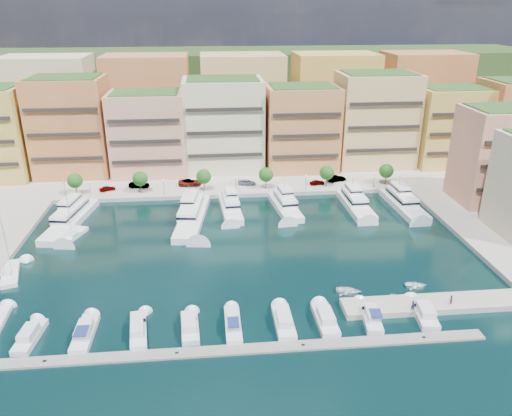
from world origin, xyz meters
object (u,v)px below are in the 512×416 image
object	(u,v)px
lamppost_0	(90,187)
tender_1	(392,295)
tender_2	(416,285)
cruiser_8	(424,314)
tree_5	(386,171)
cruiser_0	(30,337)
tree_1	(140,179)
tree_3	(266,175)
tree_2	(204,177)
car_4	(317,182)
tree_4	(327,173)
cruiser_5	(284,322)
person_0	(413,305)
yacht_5	(355,203)
car_0	(107,188)
cruiser_2	(138,331)
lamppost_1	(164,184)
cruiser_1	(85,334)
cruiser_4	(233,325)
car_1	(139,185)
sailboat_1	(10,274)
tender_0	(349,291)
lamppost_2	(236,182)
yacht_2	(192,214)
lamppost_3	(306,180)
tree_0	(75,181)
person_1	(451,300)
cruiser_6	(325,320)
car_2	(190,182)
cruiser_3	(190,327)
yacht_0	(71,217)
yacht_4	(285,205)
yacht_6	(403,202)
cruiser_7	(371,317)
lamppost_4	(374,177)
yacht_3	(230,206)
car_3	(247,182)

from	to	relation	value
lamppost_0	tender_1	size ratio (longest dim) A/B	2.80
tender_2	cruiser_8	bearing A→B (deg)	175.35
tree_5	cruiser_0	bearing A→B (deg)	-141.72
tree_1	tree_3	xyz separation A→B (m)	(32.00, 0.00, 0.00)
tree_2	car_4	world-z (taller)	tree_2
tree_4	cruiser_8	xyz separation A→B (m)	(2.32, -58.09, -4.20)
cruiser_5	person_0	bearing A→B (deg)	1.68
yacht_5	car_0	xyz separation A→B (m)	(-60.99, 14.79, 0.47)
cruiser_2	tree_1	bearing A→B (deg)	95.93
lamppost_1	cruiser_1	xyz separation A→B (m)	(-7.74, -55.82, -3.26)
cruiser_4	car_1	xyz separation A→B (m)	(-21.17, 61.79, 1.29)
sailboat_1	tender_0	bearing A→B (deg)	-11.13
tree_4	lamppost_2	xyz separation A→B (m)	(-24.00, -2.30, -0.92)
person_0	yacht_2	bearing A→B (deg)	9.07
lamppost_3	yacht_2	world-z (taller)	yacht_2
lamppost_0	cruiser_0	distance (m)	55.93
tree_0	tree_1	distance (m)	16.00
yacht_5	person_1	bearing A→B (deg)	-85.98
cruiser_6	car_0	xyz separation A→B (m)	(-43.25, 60.18, 1.14)
tree_3	sailboat_1	bearing A→B (deg)	-143.06
lamppost_3	tender_2	size ratio (longest dim) A/B	1.13
tree_0	lamppost_2	world-z (taller)	tree_0
cruiser_0	car_2	world-z (taller)	car_2
cruiser_3	tender_1	world-z (taller)	cruiser_3
yacht_0	yacht_5	bearing A→B (deg)	2.13
tree_2	tender_2	size ratio (longest dim) A/B	1.52
tree_5	yacht_4	xyz separation A→B (m)	(-28.85, -12.29, -3.65)
yacht_2	tree_3	bearing A→B (deg)	40.27
tender_2	yacht_6	bearing A→B (deg)	-7.78
lamppost_1	yacht_4	bearing A→B (deg)	-18.91
car_4	person_1	world-z (taller)	person_1
yacht_0	tree_4	bearing A→B (deg)	13.78
cruiser_1	tender_1	bearing A→B (deg)	6.96
yacht_4	cruiser_5	world-z (taller)	yacht_4
yacht_6	person_1	xyz separation A→B (m)	(-8.50, -42.97, 0.57)
tree_3	sailboat_1	world-z (taller)	sailboat_1
lamppost_2	cruiser_7	world-z (taller)	lamppost_2
cruiser_3	lamppost_3	bearing A→B (deg)	63.11
tree_0	lamppost_4	xyz separation A→B (m)	(76.00, -2.30, -0.92)
tender_0	car_2	distance (m)	61.20
lamppost_0	lamppost_1	bearing A→B (deg)	0.00
yacht_3	tender_1	world-z (taller)	yacht_3
yacht_6	cruiser_2	xyz separation A→B (m)	(-57.75, -44.67, -0.66)
tree_2	yacht_4	bearing A→B (deg)	-32.68
cruiser_5	cruiser_2	bearing A→B (deg)	-179.99
cruiser_3	car_0	world-z (taller)	car_0
cruiser_7	car_3	size ratio (longest dim) A/B	1.83
lamppost_1	car_3	distance (m)	22.10
lamppost_3	yacht_0	size ratio (longest dim) A/B	0.18
yacht_2	person_1	xyz separation A→B (m)	(42.02, -40.53, 0.57)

